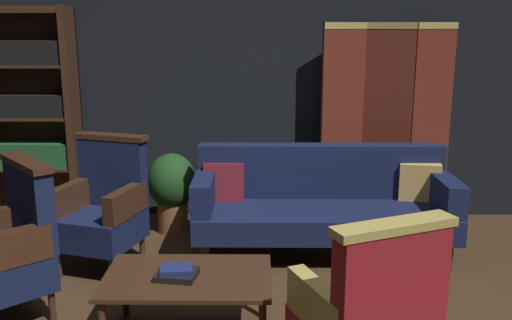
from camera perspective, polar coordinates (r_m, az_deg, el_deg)
The scene contains 11 objects.
back_wall at distance 5.57m, azimuth 0.15°, elevation 8.50°, with size 7.20×0.10×2.80m, color black.
folding_screen at distance 5.58m, azimuth 12.97°, elevation 3.87°, with size 1.29×0.29×1.90m.
bookshelf at distance 5.78m, azimuth -21.78°, elevation 4.46°, with size 0.90×0.32×2.05m.
velvet_couch at distance 4.80m, azimuth 6.67°, elevation -4.00°, with size 2.12×0.78×0.88m.
coffee_table at distance 3.51m, azimuth -6.87°, elevation -12.09°, with size 1.00×0.64×0.42m.
armchair_gilt_accent at distance 2.92m, azimuth 11.18°, elevation -15.31°, with size 0.76×0.76×1.04m.
armchair_wing_left at distance 4.02m, azimuth -23.61°, elevation -8.01°, with size 0.82×0.82×1.04m.
armchair_wing_right at distance 4.61m, azimuth -15.05°, elevation -4.59°, with size 0.73×0.72×1.04m.
potted_plant at distance 5.29m, azimuth -8.43°, elevation -2.72°, with size 0.45×0.45×0.74m.
book_black_cloth at distance 3.47m, azimuth -7.95°, elevation -11.30°, with size 0.23×0.19×0.04m, color black.
book_navy_cloth at distance 3.45m, azimuth -7.97°, elevation -10.79°, with size 0.19×0.14×0.03m, color navy.
Camera 1 is at (0.03, -3.10, 1.88)m, focal length 39.89 mm.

